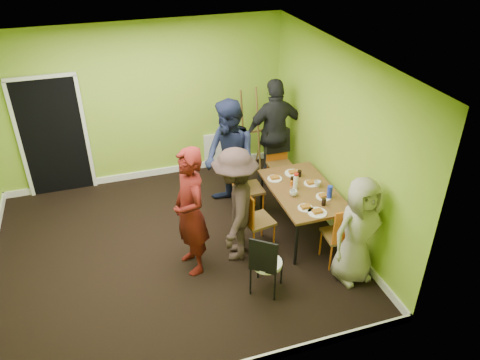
# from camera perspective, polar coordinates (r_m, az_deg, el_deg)

# --- Properties ---
(ground) EXTENTS (5.00, 5.00, 0.00)m
(ground) POSITION_cam_1_polar(r_m,az_deg,el_deg) (7.01, -8.20, -8.37)
(ground) COLOR black
(ground) RESTS_ON ground
(room_walls) EXTENTS (5.04, 4.54, 2.82)m
(room_walls) POSITION_cam_1_polar(r_m,az_deg,el_deg) (6.46, -9.12, -1.39)
(room_walls) COLOR #90B22D
(room_walls) RESTS_ON ground
(dining_table) EXTENTS (0.90, 1.50, 0.75)m
(dining_table) POSITION_cam_1_polar(r_m,az_deg,el_deg) (6.96, 7.70, -1.54)
(dining_table) COLOR black
(dining_table) RESTS_ON ground
(chair_left_far) EXTENTS (0.44, 0.43, 1.03)m
(chair_left_far) POSITION_cam_1_polar(r_m,az_deg,el_deg) (7.32, 0.45, -0.54)
(chair_left_far) COLOR #D36413
(chair_left_far) RESTS_ON ground
(chair_left_near) EXTENTS (0.47, 0.46, 0.97)m
(chair_left_near) POSITION_cam_1_polar(r_m,az_deg,el_deg) (6.65, 1.66, -4.51)
(chair_left_near) COLOR #D36413
(chair_left_near) RESTS_ON ground
(chair_back_end) EXTENTS (0.43, 0.51, 1.04)m
(chair_back_end) POSITION_cam_1_polar(r_m,az_deg,el_deg) (8.11, 4.63, 4.00)
(chair_back_end) COLOR #D36413
(chair_back_end) RESTS_ON ground
(chair_front_end) EXTENTS (0.42, 0.43, 0.97)m
(chair_front_end) POSITION_cam_1_polar(r_m,az_deg,el_deg) (6.50, 12.32, -6.31)
(chair_front_end) COLOR #D36413
(chair_front_end) RESTS_ON ground
(chair_bentwood) EXTENTS (0.50, 0.50, 0.92)m
(chair_bentwood) POSITION_cam_1_polar(r_m,az_deg,el_deg) (5.96, 3.11, -9.95)
(chair_bentwood) COLOR black
(chair_bentwood) RESTS_ON ground
(easel) EXTENTS (0.66, 0.62, 1.65)m
(easel) POSITION_cam_1_polar(r_m,az_deg,el_deg) (8.54, 1.88, 6.15)
(easel) COLOR brown
(easel) RESTS_ON ground
(plate_near_left) EXTENTS (0.22, 0.22, 0.01)m
(plate_near_left) POSITION_cam_1_polar(r_m,az_deg,el_deg) (7.14, 4.26, 0.15)
(plate_near_left) COLOR white
(plate_near_left) RESTS_ON dining_table
(plate_near_right) EXTENTS (0.21, 0.21, 0.01)m
(plate_near_right) POSITION_cam_1_polar(r_m,az_deg,el_deg) (6.52, 7.98, -3.40)
(plate_near_right) COLOR white
(plate_near_right) RESTS_ON dining_table
(plate_far_back) EXTENTS (0.26, 0.26, 0.01)m
(plate_far_back) POSITION_cam_1_polar(r_m,az_deg,el_deg) (7.31, 6.49, 0.82)
(plate_far_back) COLOR white
(plate_far_back) RESTS_ON dining_table
(plate_far_front) EXTENTS (0.26, 0.26, 0.01)m
(plate_far_front) POSITION_cam_1_polar(r_m,az_deg,el_deg) (6.45, 9.40, -3.95)
(plate_far_front) COLOR white
(plate_far_front) RESTS_ON dining_table
(plate_wall_back) EXTENTS (0.21, 0.21, 0.01)m
(plate_wall_back) POSITION_cam_1_polar(r_m,az_deg,el_deg) (7.08, 8.66, -0.43)
(plate_wall_back) COLOR white
(plate_wall_back) RESTS_ON dining_table
(plate_wall_front) EXTENTS (0.23, 0.23, 0.01)m
(plate_wall_front) POSITION_cam_1_polar(r_m,az_deg,el_deg) (6.80, 10.17, -2.03)
(plate_wall_front) COLOR white
(plate_wall_front) RESTS_ON dining_table
(thermos) EXTENTS (0.07, 0.07, 0.23)m
(thermos) POSITION_cam_1_polar(r_m,az_deg,el_deg) (6.87, 6.79, -0.26)
(thermos) COLOR white
(thermos) RESTS_ON dining_table
(blue_bottle) EXTENTS (0.08, 0.08, 0.20)m
(blue_bottle) POSITION_cam_1_polar(r_m,az_deg,el_deg) (6.75, 10.87, -1.47)
(blue_bottle) COLOR #192DBF
(blue_bottle) RESTS_ON dining_table
(orange_bottle) EXTENTS (0.04, 0.04, 0.08)m
(orange_bottle) POSITION_cam_1_polar(r_m,az_deg,el_deg) (6.99, 6.29, -0.39)
(orange_bottle) COLOR #D36413
(orange_bottle) RESTS_ON dining_table
(glass_mid) EXTENTS (0.07, 0.07, 0.10)m
(glass_mid) POSITION_cam_1_polar(r_m,az_deg,el_deg) (7.06, 6.42, 0.03)
(glass_mid) COLOR black
(glass_mid) RESTS_ON dining_table
(glass_back) EXTENTS (0.06, 0.06, 0.10)m
(glass_back) POSITION_cam_1_polar(r_m,az_deg,el_deg) (7.22, 7.25, 0.79)
(glass_back) COLOR black
(glass_back) RESTS_ON dining_table
(glass_front) EXTENTS (0.06, 0.06, 0.10)m
(glass_front) POSITION_cam_1_polar(r_m,az_deg,el_deg) (6.60, 10.17, -2.66)
(glass_front) COLOR black
(glass_front) RESTS_ON dining_table
(cup_a) EXTENTS (0.11, 0.11, 0.09)m
(cup_a) POSITION_cam_1_polar(r_m,az_deg,el_deg) (6.75, 6.54, -1.60)
(cup_a) COLOR white
(cup_a) RESTS_ON dining_table
(cup_b) EXTENTS (0.10, 0.10, 0.09)m
(cup_b) POSITION_cam_1_polar(r_m,az_deg,el_deg) (7.01, 9.41, -0.48)
(cup_b) COLOR white
(cup_b) RESTS_ON dining_table
(person_standing) EXTENTS (0.55, 0.74, 1.83)m
(person_standing) POSITION_cam_1_polar(r_m,az_deg,el_deg) (6.13, -6.09, -3.91)
(person_standing) COLOR #4E100D
(person_standing) RESTS_ON ground
(person_left_far) EXTENTS (0.95, 1.09, 1.89)m
(person_left_far) POSITION_cam_1_polar(r_m,az_deg,el_deg) (7.27, -1.25, 2.59)
(person_left_far) COLOR #161C38
(person_left_far) RESTS_ON ground
(person_left_near) EXTENTS (0.99, 1.25, 1.69)m
(person_left_near) POSITION_cam_1_polar(r_m,az_deg,el_deg) (6.35, -0.58, -3.14)
(person_left_near) COLOR #2E211F
(person_left_near) RESTS_ON ground
(person_back_end) EXTENTS (1.15, 0.53, 1.91)m
(person_back_end) POSITION_cam_1_polar(r_m,az_deg,el_deg) (8.11, 4.30, 5.76)
(person_back_end) COLOR black
(person_back_end) RESTS_ON ground
(person_front_end) EXTENTS (0.80, 0.58, 1.53)m
(person_front_end) POSITION_cam_1_polar(r_m,az_deg,el_deg) (6.21, 14.22, -6.06)
(person_front_end) COLOR gray
(person_front_end) RESTS_ON ground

